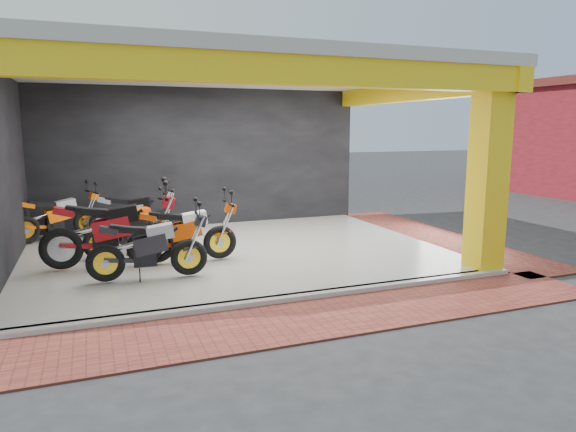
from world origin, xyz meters
name	(u,v)px	position (x,y,z in m)	size (l,w,h in m)	color
ground	(269,282)	(0.00, 0.00, 0.00)	(80.00, 80.00, 0.00)	#2D2D30
showroom_floor	(236,252)	(0.00, 2.00, 0.05)	(8.00, 6.00, 0.10)	silver
showroom_ceiling	(233,70)	(0.00, 2.00, 3.60)	(8.40, 6.40, 0.20)	beige
back_wall	(202,159)	(0.00, 5.10, 1.75)	(8.20, 0.20, 3.50)	black
corner_column	(488,173)	(3.75, -0.75, 1.75)	(0.50, 0.50, 3.50)	yellow
header_beam_front	(291,70)	(0.00, -1.00, 3.30)	(8.40, 0.30, 0.40)	yellow
header_beam_right	(411,92)	(4.00, 2.00, 3.30)	(0.30, 6.40, 0.40)	yellow
floor_kerb	(291,298)	(0.00, -1.02, 0.05)	(8.00, 0.20, 0.10)	silver
paver_front	(312,319)	(0.00, -1.80, 0.01)	(9.00, 1.40, 0.03)	brown
paver_right	(434,236)	(4.80, 2.00, 0.01)	(1.40, 7.00, 0.03)	brown
moto_hero	(220,226)	(-0.48, 1.37, 0.74)	(2.08, 0.77, 1.27)	#D74709
moto_row_a	(188,240)	(-1.21, 0.49, 0.71)	(2.00, 0.74, 1.23)	black
moto_row_b	(155,224)	(-1.63, 1.46, 0.84)	(2.42, 0.90, 1.48)	#B0121B
moto_row_c	(160,220)	(-1.40, 2.61, 0.69)	(1.95, 0.72, 1.19)	black
moto_row_d	(161,210)	(-1.22, 3.90, 0.70)	(1.97, 0.73, 1.20)	#999BA0
moto_row_e	(86,210)	(-2.80, 4.50, 0.70)	(1.96, 0.73, 1.20)	#F0610A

